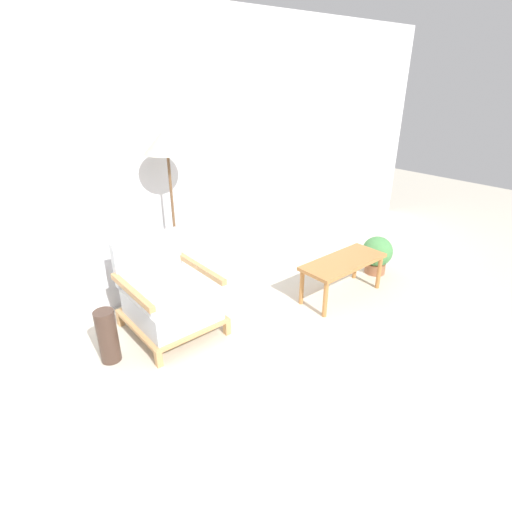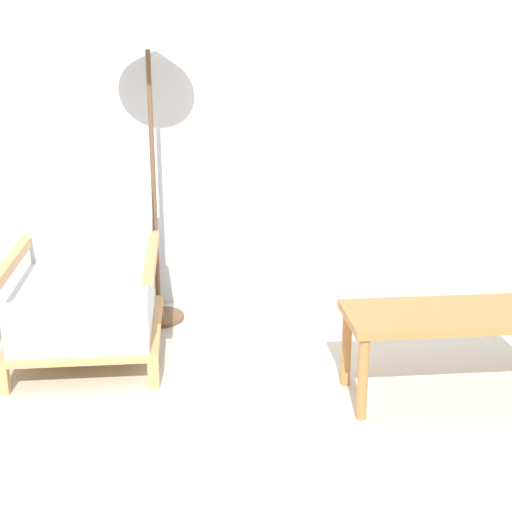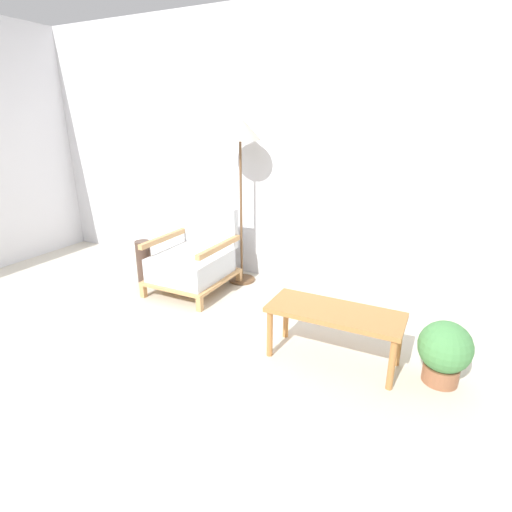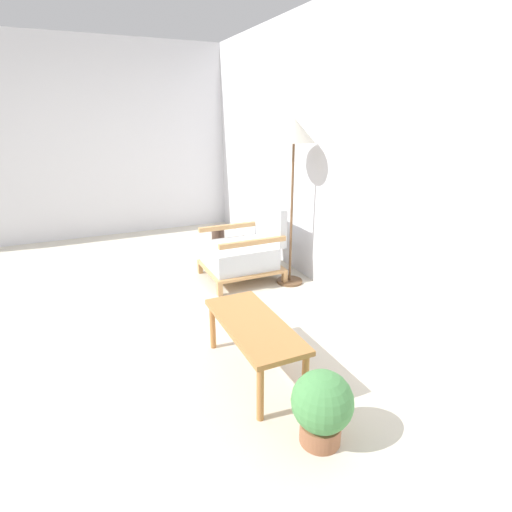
% 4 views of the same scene
% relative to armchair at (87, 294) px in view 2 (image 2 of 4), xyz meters
% --- Properties ---
extents(wall_back, '(8.00, 0.06, 2.70)m').
position_rel_armchair_xyz_m(wall_back, '(0.45, 0.68, 1.04)').
color(wall_back, silver).
rests_on(wall_back, ground_plane).
extents(armchair, '(0.71, 0.78, 0.80)m').
position_rel_armchair_xyz_m(armchair, '(0.00, 0.00, 0.00)').
color(armchair, tan).
rests_on(armchair, ground_plane).
extents(floor_lamp, '(0.41, 0.41, 1.68)m').
position_rel_armchair_xyz_m(floor_lamp, '(0.33, 0.39, 1.17)').
color(floor_lamp, brown).
rests_on(floor_lamp, ground_plane).
extents(coffee_table, '(0.94, 0.38, 0.40)m').
position_rel_armchair_xyz_m(coffee_table, '(1.63, -0.62, 0.04)').
color(coffee_table, '#B2753D').
rests_on(coffee_table, ground_plane).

